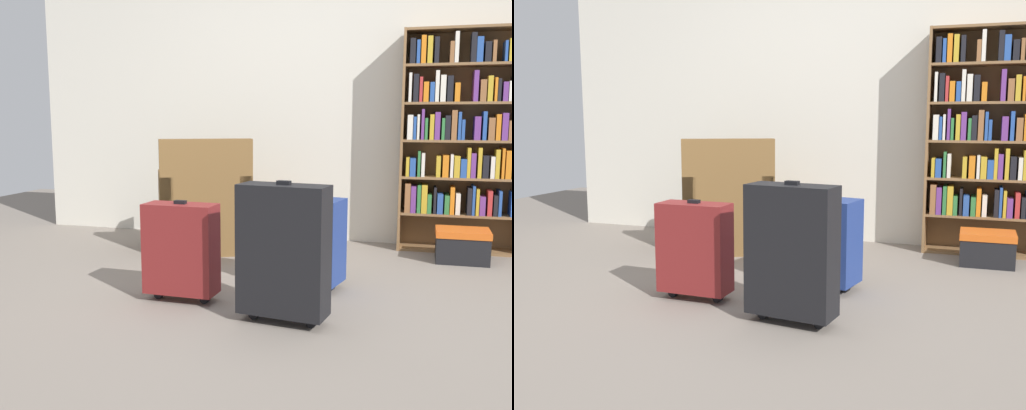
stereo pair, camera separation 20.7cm
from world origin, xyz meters
TOP-DOWN VIEW (x-y plane):
  - ground_plane at (0.00, 0.00)m, footprint 9.09×9.09m
  - back_wall at (0.00, 2.10)m, footprint 5.19×0.10m
  - bookshelf at (1.19, 1.90)m, footprint 0.97×0.27m
  - armchair at (-0.79, 1.41)m, footprint 0.94×0.94m
  - mug at (-0.21, 1.41)m, footprint 0.12×0.08m
  - storage_box at (1.20, 1.53)m, footprint 0.38×0.31m
  - suitcase_navy_blue at (0.24, 0.56)m, footprint 0.43×0.33m
  - suitcase_dark_red at (-0.43, 0.10)m, footprint 0.42×0.20m
  - suitcase_black at (0.22, -0.10)m, footprint 0.48×0.26m

SIDE VIEW (x-z plane):
  - ground_plane at x=0.00m, z-range 0.00..0.00m
  - mug at x=-0.21m, z-range 0.00..0.10m
  - storage_box at x=1.20m, z-range 0.01..0.25m
  - suitcase_navy_blue at x=0.24m, z-range 0.01..0.60m
  - suitcase_dark_red at x=-0.43m, z-range 0.01..0.61m
  - armchair at x=-0.79m, z-range -0.13..0.77m
  - suitcase_black at x=0.22m, z-range 0.01..0.76m
  - bookshelf at x=1.19m, z-range 0.04..1.77m
  - back_wall at x=0.00m, z-range 0.00..2.60m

